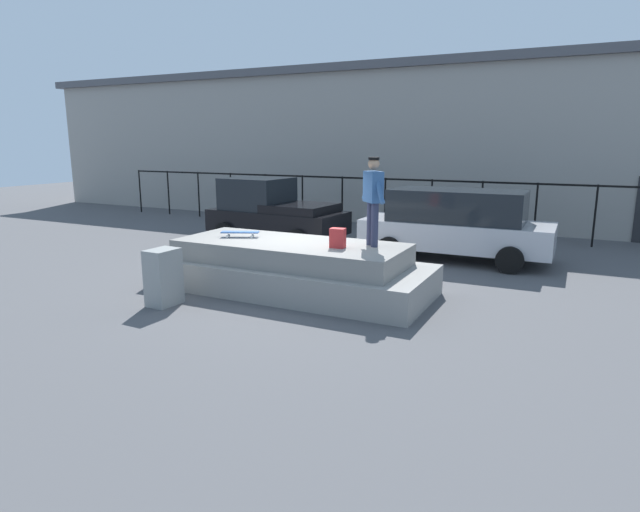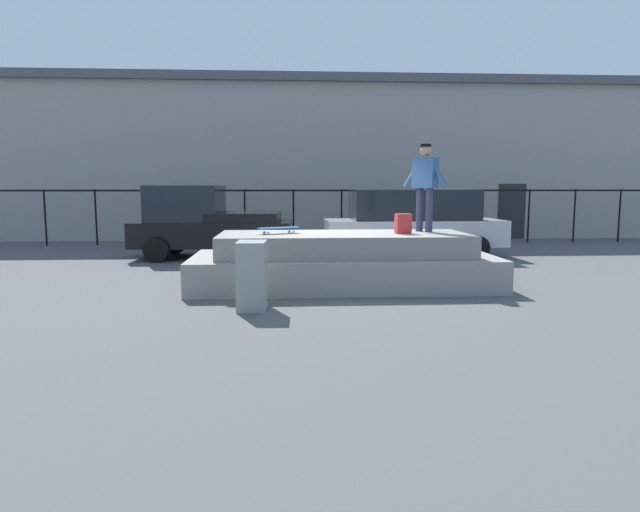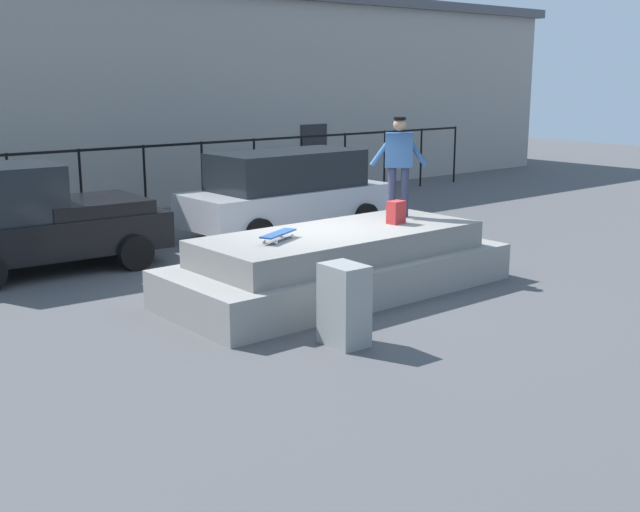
{
  "view_description": "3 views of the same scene",
  "coord_description": "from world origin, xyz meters",
  "px_view_note": "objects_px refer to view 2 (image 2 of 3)",
  "views": [
    {
      "loc": [
        5.34,
        -9.63,
        3.01
      ],
      "look_at": [
        0.02,
        0.99,
        0.46
      ],
      "focal_mm": 29.94,
      "sensor_mm": 36.0,
      "label": 1
    },
    {
      "loc": [
        -1.07,
        -10.88,
        1.9
      ],
      "look_at": [
        -0.34,
        0.89,
        0.43
      ],
      "focal_mm": 31.25,
      "sensor_mm": 36.0,
      "label": 2
    },
    {
      "loc": [
        -8.12,
        -9.66,
        3.39
      ],
      "look_at": [
        0.33,
        0.47,
        0.41
      ],
      "focal_mm": 44.67,
      "sensor_mm": 36.0,
      "label": 3
    }
  ],
  "objects_px": {
    "utility_box": "(252,276)",
    "car_silver_hatchback_mid": "(413,222)",
    "skateboard": "(279,228)",
    "backpack": "(403,224)",
    "car_black_pickup_near": "(207,223)",
    "skateboarder": "(425,181)"
  },
  "relations": [
    {
      "from": "utility_box",
      "to": "car_silver_hatchback_mid",
      "type": "bearing_deg",
      "value": 60.14
    },
    {
      "from": "skateboarder",
      "to": "skateboard",
      "type": "bearing_deg",
      "value": -172.93
    },
    {
      "from": "skateboarder",
      "to": "skateboard",
      "type": "distance_m",
      "value": 3.02
    },
    {
      "from": "skateboard",
      "to": "car_black_pickup_near",
      "type": "height_order",
      "value": "car_black_pickup_near"
    },
    {
      "from": "skateboarder",
      "to": "car_silver_hatchback_mid",
      "type": "xyz_separation_m",
      "value": [
        0.72,
        4.1,
        -1.06
      ]
    },
    {
      "from": "skateboarder",
      "to": "skateboard",
      "type": "height_order",
      "value": "skateboarder"
    },
    {
      "from": "backpack",
      "to": "utility_box",
      "type": "xyz_separation_m",
      "value": [
        -2.74,
        -1.81,
        -0.67
      ]
    },
    {
      "from": "car_black_pickup_near",
      "to": "utility_box",
      "type": "xyz_separation_m",
      "value": [
        1.56,
        -6.44,
        -0.41
      ]
    },
    {
      "from": "skateboarder",
      "to": "backpack",
      "type": "distance_m",
      "value": 1.07
    },
    {
      "from": "car_silver_hatchback_mid",
      "to": "utility_box",
      "type": "height_order",
      "value": "car_silver_hatchback_mid"
    },
    {
      "from": "backpack",
      "to": "car_silver_hatchback_mid",
      "type": "bearing_deg",
      "value": -111.5
    },
    {
      "from": "skateboard",
      "to": "backpack",
      "type": "xyz_separation_m",
      "value": [
        2.34,
        -0.12,
        0.09
      ]
    },
    {
      "from": "car_black_pickup_near",
      "to": "car_silver_hatchback_mid",
      "type": "xyz_separation_m",
      "value": [
        5.55,
        -0.05,
        0.02
      ]
    },
    {
      "from": "backpack",
      "to": "car_silver_hatchback_mid",
      "type": "xyz_separation_m",
      "value": [
        1.24,
        4.57,
        -0.25
      ]
    },
    {
      "from": "car_black_pickup_near",
      "to": "utility_box",
      "type": "distance_m",
      "value": 6.64
    },
    {
      "from": "car_silver_hatchback_mid",
      "to": "utility_box",
      "type": "xyz_separation_m",
      "value": [
        -3.99,
        -6.38,
        -0.42
      ]
    },
    {
      "from": "car_silver_hatchback_mid",
      "to": "car_black_pickup_near",
      "type": "bearing_deg",
      "value": 179.45
    },
    {
      "from": "skateboarder",
      "to": "car_black_pickup_near",
      "type": "xyz_separation_m",
      "value": [
        -4.82,
        4.15,
        -1.08
      ]
    },
    {
      "from": "skateboard",
      "to": "car_silver_hatchback_mid",
      "type": "height_order",
      "value": "car_silver_hatchback_mid"
    },
    {
      "from": "car_black_pickup_near",
      "to": "backpack",
      "type": "bearing_deg",
      "value": -47.07
    },
    {
      "from": "skateboarder",
      "to": "car_black_pickup_near",
      "type": "distance_m",
      "value": 6.45
    },
    {
      "from": "backpack",
      "to": "car_black_pickup_near",
      "type": "bearing_deg",
      "value": -53.34
    }
  ]
}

